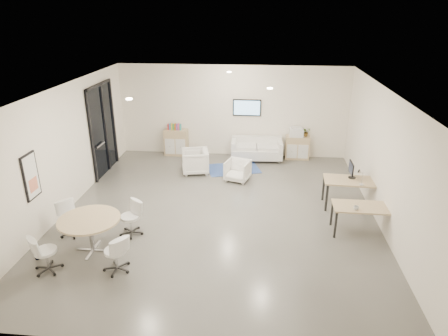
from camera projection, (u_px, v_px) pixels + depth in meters
name	position (u px, v px, depth m)	size (l,w,h in m)	color
room_shell	(218.00, 155.00, 9.85)	(9.60, 10.60, 4.80)	#56544E
glass_door	(103.00, 127.00, 12.56)	(0.09, 1.90, 2.85)	black
artwork	(31.00, 176.00, 8.76)	(0.05, 0.54, 1.04)	black
wall_tv	(247.00, 108.00, 13.87)	(0.98, 0.06, 0.58)	black
ceiling_spots	(214.00, 85.00, 10.05)	(3.14, 4.14, 0.03)	#FFEAC6
sideboard_left	(176.00, 142.00, 14.39)	(0.83, 0.43, 0.94)	tan
sideboard_right	(297.00, 148.00, 14.03)	(0.83, 0.40, 0.83)	tan
books	(174.00, 127.00, 14.18)	(0.48, 0.14, 0.22)	red
printer	(296.00, 132.00, 13.83)	(0.47, 0.39, 0.33)	white
loveseat	(257.00, 150.00, 13.98)	(1.79, 0.95, 0.66)	silver
blue_rug	(233.00, 169.00, 13.28)	(1.67, 1.12, 0.01)	#2F458F
armchair_left	(195.00, 160.00, 12.84)	(0.82, 0.77, 0.84)	silver
armchair_right	(238.00, 170.00, 12.28)	(0.69, 0.65, 0.71)	silver
desk_rear	(353.00, 183.00, 10.52)	(1.52, 0.82, 0.77)	tan
desk_front	(362.00, 209.00, 9.30)	(1.35, 0.68, 0.70)	tan
monitor	(351.00, 170.00, 10.55)	(0.20, 0.50, 0.44)	black
round_table	(89.00, 222.00, 8.55)	(1.32, 1.32, 0.80)	tan
meeting_chairs	(91.00, 235.00, 8.66)	(2.36, 2.36, 0.82)	white
plant_cabinet	(306.00, 133.00, 13.83)	(0.28, 0.31, 0.24)	#3F7F3F
plant_floor	(38.00, 257.00, 8.49)	(0.16, 0.29, 0.13)	#3F7F3F
cup	(356.00, 208.00, 9.08)	(0.12, 0.09, 0.12)	white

